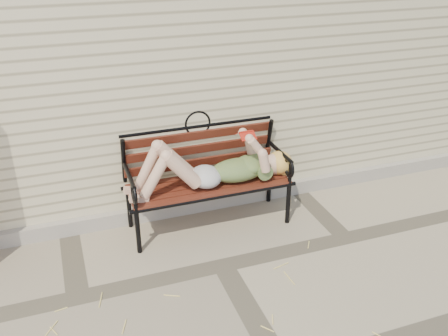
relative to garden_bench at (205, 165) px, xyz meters
name	(u,v)px	position (x,y,z in m)	size (l,w,h in m)	color
ground	(223,265)	(-0.09, -0.78, -0.62)	(80.00, 80.00, 0.00)	gray
house_wall	(143,30)	(-0.09, 2.22, 0.88)	(8.00, 4.00, 3.00)	beige
foundation_strip	(192,205)	(-0.09, 0.19, -0.54)	(8.00, 0.10, 0.15)	gray
garden_bench	(205,165)	(0.00, 0.00, 0.00)	(1.70, 0.68, 1.10)	black
reading_woman	(211,167)	(0.01, -0.14, 0.04)	(1.61, 0.37, 0.51)	#0A3447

